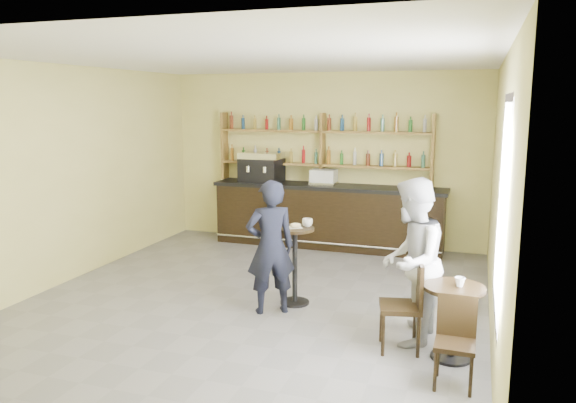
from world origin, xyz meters
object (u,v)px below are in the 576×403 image
(pastry_case, at_px, (324,177))
(bar_counter, at_px, (328,216))
(chair_south, at_px, (455,344))
(espresso_machine, at_px, (261,167))
(pedestal_table, at_px, (295,266))
(patron_second, at_px, (411,261))
(cafe_table, at_px, (452,323))
(man_main, at_px, (271,247))
(chair_west, at_px, (400,306))

(pastry_case, bearing_deg, bar_counter, 6.11)
(pastry_case, distance_m, chair_south, 5.40)
(espresso_machine, height_order, pastry_case, espresso_machine)
(pedestal_table, xyz_separation_m, patron_second, (1.58, -0.72, 0.41))
(pastry_case, distance_m, pedestal_table, 3.18)
(espresso_machine, height_order, patron_second, patron_second)
(cafe_table, bearing_deg, bar_counter, 120.74)
(bar_counter, xyz_separation_m, patron_second, (1.94, -3.77, 0.35))
(espresso_machine, distance_m, patron_second, 5.00)
(man_main, xyz_separation_m, patron_second, (1.78, -0.33, 0.07))
(pastry_case, xyz_separation_m, chair_west, (1.96, -4.03, -0.80))
(pastry_case, height_order, pedestal_table, pastry_case)
(man_main, height_order, chair_south, man_main)
(pedestal_table, distance_m, man_main, 0.55)
(espresso_machine, bearing_deg, cafe_table, -40.82)
(espresso_machine, relative_size, man_main, 0.45)
(espresso_machine, bearing_deg, chair_west, -44.97)
(espresso_machine, xyz_separation_m, chair_south, (3.78, -4.68, -1.01))
(man_main, distance_m, chair_west, 1.85)
(pedestal_table, height_order, man_main, man_main)
(cafe_table, relative_size, chair_west, 0.80)
(espresso_machine, distance_m, pastry_case, 1.23)
(pastry_case, bearing_deg, cafe_table, -52.29)
(espresso_machine, distance_m, man_main, 3.79)
(man_main, height_order, chair_west, man_main)
(cafe_table, relative_size, chair_south, 0.93)
(pastry_case, bearing_deg, chair_west, -57.96)
(bar_counter, height_order, espresso_machine, espresso_machine)
(pedestal_table, relative_size, patron_second, 0.56)
(man_main, bearing_deg, pastry_case, -117.94)
(chair_south, distance_m, patron_second, 1.17)
(man_main, bearing_deg, cafe_table, 132.17)
(man_main, bearing_deg, patron_second, 137.49)
(chair_west, relative_size, patron_second, 0.54)
(cafe_table, xyz_separation_m, patron_second, (-0.48, 0.31, 0.53))
(chair_south, xyz_separation_m, patron_second, (-0.53, 0.91, 0.50))
(pedestal_table, bearing_deg, chair_west, -32.89)
(cafe_table, bearing_deg, patron_second, 147.18)
(bar_counter, bearing_deg, pastry_case, 180.00)
(espresso_machine, bearing_deg, patron_second, -42.50)
(espresso_machine, height_order, chair_south, espresso_machine)
(cafe_table, height_order, patron_second, patron_second)
(pastry_case, xyz_separation_m, patron_second, (2.03, -3.77, -0.37))
(chair_south, bearing_deg, pastry_case, 118.89)
(chair_west, bearing_deg, chair_south, 30.34)
(man_main, height_order, cafe_table, man_main)
(pastry_case, xyz_separation_m, cafe_table, (2.51, -4.08, -0.90))
(man_main, xyz_separation_m, chair_west, (1.71, -0.59, -0.36))
(cafe_table, relative_size, patron_second, 0.43)
(man_main, relative_size, chair_west, 1.72)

